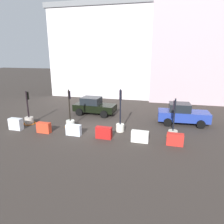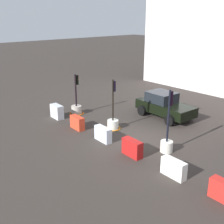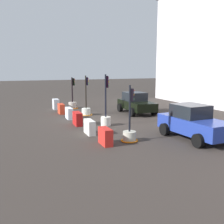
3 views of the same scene
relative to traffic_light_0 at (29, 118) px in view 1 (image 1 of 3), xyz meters
name	(u,v)px [view 1 (image 1 of 3)]	position (x,y,z in m)	size (l,w,h in m)	color
ground_plane	(95,130)	(5.79, -0.09, -0.45)	(120.00, 120.00, 0.00)	#342D29
traffic_light_0	(29,118)	(0.00, 0.00, 0.00)	(0.98, 0.98, 2.76)	#B7ACA0
traffic_light_1	(70,122)	(3.68, 0.11, -0.01)	(0.93, 0.93, 3.01)	silver
traffic_light_2	(120,124)	(7.73, 0.12, 0.15)	(0.62, 0.62, 3.20)	silver
traffic_light_3	(173,131)	(11.55, -0.12, -0.01)	(0.85, 0.85, 2.78)	#B8B7A6
construction_barrier_0	(16,124)	(-0.13, -1.46, 0.00)	(1.05, 0.50, 0.89)	silver
construction_barrier_1	(44,128)	(2.31, -1.52, -0.06)	(1.05, 0.44, 0.78)	red
construction_barrier_2	(74,130)	(4.67, -1.46, -0.05)	(1.12, 0.41, 0.80)	silver
construction_barrier_3	(104,133)	(6.93, -1.49, -0.04)	(1.13, 0.45, 0.83)	#AF1816
construction_barrier_4	(140,136)	(9.41, -1.50, -0.06)	(1.15, 0.42, 0.78)	white
construction_barrier_5	(175,139)	(11.64, -1.45, -0.05)	(1.06, 0.45, 0.79)	red
car_black_sedan	(94,106)	(4.33, 4.06, 0.36)	(4.04, 2.26, 1.64)	black
car_blue_estate	(182,114)	(12.37, 3.11, 0.39)	(4.14, 2.23, 1.74)	#223895
building_main_facade	(109,52)	(2.95, 14.93, 5.46)	(14.97, 7.68, 11.76)	silver
building_corner_block	(214,34)	(16.27, 14.93, 7.46)	(14.93, 9.44, 15.78)	#B59EA6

